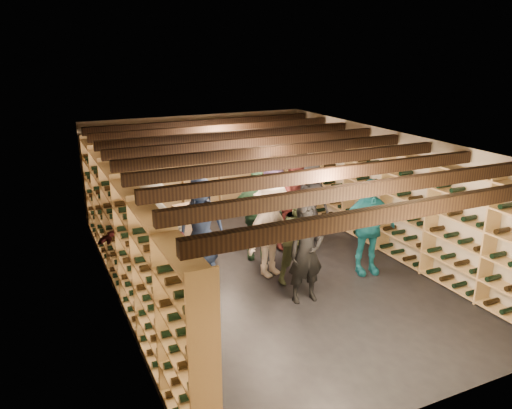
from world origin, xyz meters
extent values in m
plane|color=black|center=(0.00, 0.00, 0.00)|extent=(8.00, 8.00, 0.00)
cube|color=beige|center=(0.00, 4.00, 1.20)|extent=(5.50, 0.02, 2.40)
cube|color=beige|center=(0.00, -4.00, 1.20)|extent=(5.50, 0.02, 2.40)
cube|color=beige|center=(-2.75, 0.00, 1.20)|extent=(0.02, 8.00, 2.40)
cube|color=beige|center=(2.75, 0.00, 1.20)|extent=(0.02, 8.00, 2.40)
cube|color=beige|center=(0.00, 0.00, 2.40)|extent=(5.50, 8.00, 0.01)
cube|color=black|center=(0.00, -3.50, 2.26)|extent=(5.40, 0.12, 0.18)
cube|color=black|center=(0.00, -2.62, 2.26)|extent=(5.40, 0.12, 0.18)
cube|color=black|center=(0.00, -1.75, 2.26)|extent=(5.40, 0.12, 0.18)
cube|color=black|center=(0.00, -0.88, 2.26)|extent=(5.40, 0.12, 0.18)
cube|color=black|center=(0.00, 0.00, 2.26)|extent=(5.40, 0.12, 0.18)
cube|color=black|center=(0.00, 0.88, 2.26)|extent=(5.40, 0.12, 0.18)
cube|color=black|center=(0.00, 1.75, 2.26)|extent=(5.40, 0.12, 0.18)
cube|color=black|center=(0.00, 2.62, 2.26)|extent=(5.40, 0.12, 0.18)
cube|color=black|center=(0.00, 3.50, 2.26)|extent=(5.40, 0.12, 0.18)
cube|color=tan|center=(-2.57, 0.00, 1.07)|extent=(0.32, 7.50, 2.15)
cube|color=tan|center=(2.57, 0.00, 1.07)|extent=(0.32, 7.50, 2.15)
cube|color=tan|center=(0.00, 3.83, 1.07)|extent=(4.70, 0.30, 2.15)
cube|color=tan|center=(-0.96, 1.97, 0.09)|extent=(0.55, 0.42, 0.17)
cube|color=tan|center=(-0.96, 1.97, 0.26)|extent=(0.55, 0.42, 0.17)
cube|color=tan|center=(-0.96, 1.97, 0.43)|extent=(0.55, 0.42, 0.17)
cube|color=tan|center=(-0.96, 1.97, 0.59)|extent=(0.55, 0.42, 0.17)
cube|color=tan|center=(-0.96, 1.97, 0.77)|extent=(0.55, 0.42, 0.17)
cube|color=tan|center=(0.84, 1.30, 0.09)|extent=(0.59, 0.49, 0.17)
cube|color=tan|center=(0.84, 1.30, 0.26)|extent=(0.59, 0.49, 0.17)
cube|color=tan|center=(-0.11, 1.43, 0.09)|extent=(0.54, 0.39, 0.17)
imported|color=black|center=(0.03, -1.20, 0.83)|extent=(0.63, 0.44, 1.66)
imported|color=#4C5836|center=(0.29, -0.56, 0.83)|extent=(0.88, 0.73, 1.65)
imported|color=beige|center=(-0.05, -0.13, 0.87)|extent=(1.26, 0.95, 1.74)
imported|color=#166673|center=(1.57, -0.76, 0.89)|extent=(1.11, 0.64, 1.78)
imported|color=maroon|center=(-2.18, 0.61, 0.79)|extent=(1.53, 0.79, 1.58)
imported|color=#1E2C4B|center=(-1.03, 0.83, 0.85)|extent=(0.90, 0.65, 1.70)
imported|color=#4D1B19|center=(1.02, 0.83, 0.96)|extent=(1.03, 0.86, 1.91)
imported|color=#BAB9AA|center=(-1.83, 1.30, 0.85)|extent=(1.18, 0.79, 1.69)
imported|color=#264B2F|center=(0.05, 0.74, 0.89)|extent=(1.12, 0.70, 1.78)
imported|color=slate|center=(0.73, 1.30, 0.86)|extent=(1.64, 0.70, 1.71)
imported|color=#35353B|center=(1.49, 1.12, 0.85)|extent=(0.84, 0.55, 1.70)
camera|label=1|loc=(-3.81, -7.51, 3.99)|focal=35.00mm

